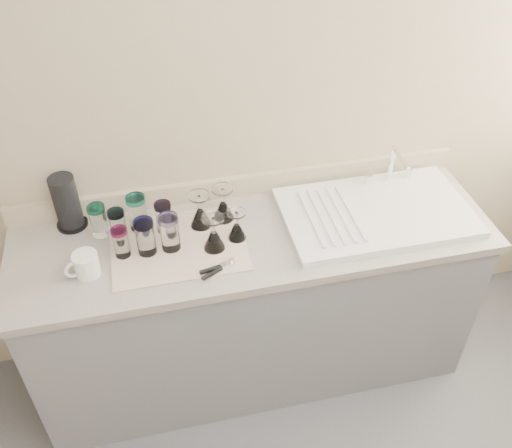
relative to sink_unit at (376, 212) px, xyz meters
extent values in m
cube|color=tan|center=(-0.55, 0.30, 0.33)|extent=(3.50, 0.04, 2.50)
cube|color=slate|center=(-0.55, 0.00, -0.49)|extent=(2.00, 0.60, 0.86)
cube|color=gray|center=(-0.55, 0.00, -0.04)|extent=(2.06, 0.62, 0.04)
cube|color=white|center=(0.00, 0.00, 0.00)|extent=(0.82, 0.50, 0.03)
cylinder|color=silver|center=(0.14, 0.20, 0.11)|extent=(0.02, 0.02, 0.18)
cylinder|color=silver|center=(0.14, 0.12, 0.19)|extent=(0.02, 0.16, 0.02)
cylinder|color=silver|center=(0.04, 0.20, 0.04)|extent=(0.03, 0.03, 0.04)
cylinder|color=silver|center=(0.24, 0.20, 0.04)|extent=(0.03, 0.03, 0.04)
cube|color=silver|center=(-0.88, 0.00, -0.02)|extent=(0.55, 0.42, 0.01)
cylinder|color=white|center=(-1.11, 0.10, 0.05)|extent=(0.07, 0.07, 0.12)
cylinder|color=teal|center=(-1.11, 0.10, 0.12)|extent=(0.07, 0.07, 0.02)
cylinder|color=white|center=(-1.02, 0.14, 0.06)|extent=(0.08, 0.08, 0.14)
cylinder|color=#2CCDB7|center=(-1.02, 0.14, 0.14)|extent=(0.08, 0.08, 0.02)
cylinder|color=white|center=(-0.92, 0.10, 0.05)|extent=(0.07, 0.07, 0.12)
cylinder|color=purple|center=(-0.92, 0.10, 0.12)|extent=(0.07, 0.07, 0.02)
cylinder|color=white|center=(-1.10, -0.01, 0.05)|extent=(0.06, 0.06, 0.12)
cylinder|color=#D91C80|center=(-1.10, -0.01, 0.11)|extent=(0.07, 0.07, 0.02)
cylinder|color=white|center=(-1.00, -0.02, 0.06)|extent=(0.08, 0.08, 0.14)
cylinder|color=#3635DB|center=(-1.00, -0.02, 0.14)|extent=(0.08, 0.08, 0.02)
cylinder|color=white|center=(-0.91, -0.01, 0.06)|extent=(0.08, 0.08, 0.14)
cylinder|color=#998ADF|center=(-0.91, -0.01, 0.14)|extent=(0.08, 0.08, 0.02)
cylinder|color=white|center=(-1.18, 0.14, 0.05)|extent=(0.07, 0.07, 0.13)
cylinder|color=#1A8868|center=(-1.18, 0.14, 0.13)|extent=(0.07, 0.07, 0.02)
cone|color=white|center=(-0.76, 0.10, 0.03)|extent=(0.09, 0.09, 0.09)
cylinder|color=white|center=(-0.76, 0.10, 0.11)|extent=(0.01, 0.01, 0.07)
cylinder|color=white|center=(-0.76, 0.10, 0.15)|extent=(0.09, 0.09, 0.01)
cone|color=white|center=(-0.66, 0.12, 0.03)|extent=(0.09, 0.09, 0.09)
cylinder|color=white|center=(-0.66, 0.12, 0.11)|extent=(0.01, 0.01, 0.07)
cylinder|color=white|center=(-0.66, 0.12, 0.15)|extent=(0.09, 0.09, 0.01)
cone|color=white|center=(-0.73, -0.05, 0.03)|extent=(0.09, 0.09, 0.08)
cylinder|color=white|center=(-0.73, -0.05, 0.11)|extent=(0.01, 0.01, 0.07)
cylinder|color=white|center=(-0.73, -0.05, 0.15)|extent=(0.09, 0.09, 0.01)
cone|color=white|center=(-0.63, -0.01, 0.03)|extent=(0.08, 0.08, 0.07)
cylinder|color=white|center=(-0.63, -0.01, 0.09)|extent=(0.01, 0.01, 0.06)
cylinder|color=white|center=(-0.63, -0.01, 0.12)|extent=(0.08, 0.08, 0.01)
cube|color=silver|center=(-0.70, -0.17, 0.00)|extent=(0.06, 0.05, 0.02)
cylinder|color=black|center=(-0.76, -0.20, 0.00)|extent=(0.11, 0.07, 0.02)
cylinder|color=black|center=(-0.76, -0.18, 0.00)|extent=(0.11, 0.04, 0.02)
cylinder|color=white|center=(-1.24, -0.08, 0.03)|extent=(0.13, 0.13, 0.10)
torus|color=white|center=(-1.29, -0.10, 0.03)|extent=(0.08, 0.04, 0.08)
cylinder|color=black|center=(-1.31, 0.23, -0.01)|extent=(0.13, 0.13, 0.01)
cylinder|color=black|center=(-1.31, 0.23, 0.11)|extent=(0.11, 0.11, 0.24)
camera|label=1|loc=(-0.95, -1.77, 1.59)|focal=40.00mm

